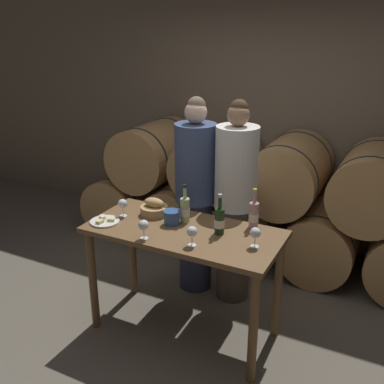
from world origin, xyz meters
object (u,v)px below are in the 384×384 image
object	(u,v)px
wine_glass_far_left	(123,204)
wine_glass_center	(192,232)
cheese_plate	(105,221)
tasting_table	(184,246)
wine_bottle_red	(219,221)
bread_basket	(154,208)
wine_bottle_white	(185,210)
wine_bottle_rose	(254,215)
person_left	(196,197)
blue_crock	(172,217)
wine_glass_left	(144,226)
person_right	(235,203)
wine_glass_right	(255,233)

from	to	relation	value
wine_glass_far_left	wine_glass_center	xyz separation A→B (m)	(0.71, -0.21, 0.00)
cheese_plate	wine_glass_center	world-z (taller)	wine_glass_center
tasting_table	wine_bottle_red	size ratio (longest dim) A/B	4.75
bread_basket	wine_glass_far_left	xyz separation A→B (m)	(-0.20, -0.13, 0.05)
wine_bottle_white	wine_bottle_rose	size ratio (longest dim) A/B	0.98
person_left	wine_bottle_red	xyz separation A→B (m)	(0.48, -0.58, 0.10)
wine_bottle_rose	cheese_plate	xyz separation A→B (m)	(-1.04, -0.43, -0.09)
blue_crock	wine_glass_far_left	distance (m)	0.42
wine_bottle_rose	wine_glass_left	bearing A→B (deg)	-139.95
wine_glass_far_left	wine_glass_left	size ratio (longest dim) A/B	1.00
person_right	wine_bottle_white	bearing A→B (deg)	-112.48
person_left	blue_crock	world-z (taller)	person_left
wine_bottle_white	bread_basket	bearing A→B (deg)	177.42
blue_crock	wine_glass_right	world-z (taller)	wine_glass_right
wine_bottle_rose	wine_glass_far_left	bearing A→B (deg)	-165.15
cheese_plate	wine_glass_left	world-z (taller)	wine_glass_left
tasting_table	wine_glass_left	distance (m)	0.40
wine_glass_left	wine_glass_right	xyz separation A→B (m)	(0.74, 0.24, 0.00)
blue_crock	bread_basket	size ratio (longest dim) A/B	0.58
wine_bottle_red	cheese_plate	world-z (taller)	wine_bottle_red
wine_bottle_rose	wine_glass_left	size ratio (longest dim) A/B	2.14
cheese_plate	wine_glass_center	xyz separation A→B (m)	(0.77, -0.04, 0.09)
tasting_table	wine_glass_right	xyz separation A→B (m)	(0.56, -0.02, 0.24)
person_right	wine_glass_center	bearing A→B (deg)	-89.02
person_right	wine_bottle_white	xyz separation A→B (m)	(-0.21, -0.51, 0.10)
blue_crock	wine_glass_far_left	size ratio (longest dim) A/B	0.89
wine_glass_far_left	wine_glass_right	size ratio (longest dim) A/B	1.00
person_right	person_left	bearing A→B (deg)	179.99
wine_glass_far_left	cheese_plate	bearing A→B (deg)	-109.18
wine_bottle_white	bread_basket	xyz separation A→B (m)	(-0.28, 0.01, -0.05)
wine_bottle_red	bread_basket	bearing A→B (deg)	172.08
wine_bottle_rose	cheese_plate	bearing A→B (deg)	-157.72
wine_bottle_rose	wine_glass_far_left	size ratio (longest dim) A/B	2.14
wine_glass_center	person_left	bearing A→B (deg)	114.88
person_left	wine_bottle_red	size ratio (longest dim) A/B	5.80
person_right	bread_basket	distance (m)	0.70
person_left	wine_bottle_rose	distance (m)	0.77
wine_bottle_red	blue_crock	xyz separation A→B (m)	(-0.39, -0.01, -0.04)
person_right	wine_glass_center	size ratio (longest dim) A/B	12.41
wine_bottle_white	wine_glass_center	distance (m)	0.40
tasting_table	wine_bottle_rose	size ratio (longest dim) A/B	4.73
wine_glass_center	wine_glass_far_left	bearing A→B (deg)	163.89
blue_crock	cheese_plate	world-z (taller)	blue_crock
wine_glass_left	bread_basket	bearing A→B (deg)	111.71
person_left	wine_glass_right	xyz separation A→B (m)	(0.78, -0.66, 0.10)
bread_basket	wine_glass_right	bearing A→B (deg)	-10.31
wine_bottle_rose	wine_glass_center	size ratio (longest dim) A/B	2.14
wine_bottle_red	wine_glass_center	world-z (taller)	wine_bottle_red
person_left	cheese_plate	bearing A→B (deg)	-115.48
person_left	bread_basket	xyz separation A→B (m)	(-0.12, -0.50, 0.05)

